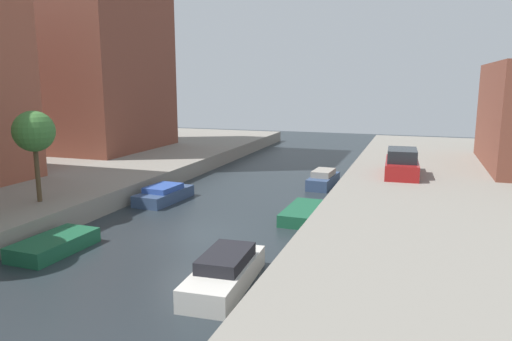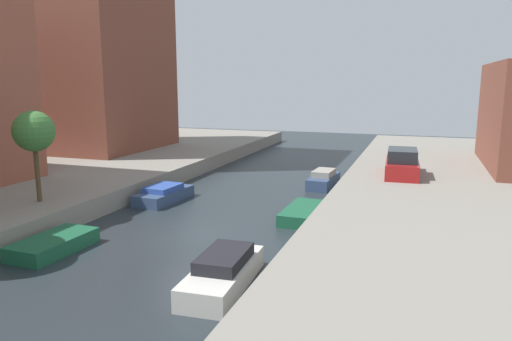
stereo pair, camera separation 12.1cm
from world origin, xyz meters
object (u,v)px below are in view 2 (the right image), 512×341
at_px(apartment_tower_far, 86,10).
at_px(moored_boat_right_2, 223,272).
at_px(street_tree_2, 34,132).
at_px(parked_car, 402,164).
at_px(moored_boat_left_2, 53,244).
at_px(moored_boat_right_3, 303,213).
at_px(moored_boat_right_4, 324,180).
at_px(moored_boat_left_3, 164,194).

bearing_deg(apartment_tower_far, moored_boat_right_2, -44.44).
xyz_separation_m(street_tree_2, parked_car, (15.16, 11.54, -2.48)).
distance_m(parked_car, moored_boat_left_2, 18.74).
xyz_separation_m(moored_boat_left_2, moored_boat_right_3, (7.86, 7.31, -0.01)).
relative_size(street_tree_2, moored_boat_right_4, 1.17).
relative_size(moored_boat_right_3, moored_boat_right_4, 1.02).
relative_size(apartment_tower_far, moored_boat_right_3, 6.08).
height_order(moored_boat_left_3, moored_boat_right_2, moored_boat_right_2).
distance_m(moored_boat_right_2, moored_boat_right_3, 8.08).
xyz_separation_m(apartment_tower_far, moored_boat_left_3, (12.28, -10.25, -11.36)).
height_order(parked_car, moored_boat_right_2, parked_car).
relative_size(moored_boat_left_2, moored_boat_right_4, 0.95).
bearing_deg(moored_boat_right_4, moored_boat_right_3, -86.47).
bearing_deg(street_tree_2, moored_boat_right_2, -18.90).
bearing_deg(moored_boat_left_2, moored_boat_right_4, 62.76).
xyz_separation_m(apartment_tower_far, street_tree_2, (8.98, -15.50, -7.61)).
xyz_separation_m(moored_boat_left_3, moored_boat_right_2, (7.18, -8.84, 0.08)).
relative_size(moored_boat_left_3, moored_boat_right_4, 1.07).
height_order(street_tree_2, parked_car, street_tree_2).
bearing_deg(street_tree_2, apartment_tower_far, 120.10).
distance_m(moored_boat_left_2, moored_boat_right_4, 16.21).
bearing_deg(moored_boat_left_2, moored_boat_left_3, 89.61).
height_order(apartment_tower_far, moored_boat_right_3, apartment_tower_far).
bearing_deg(apartment_tower_far, moored_boat_left_3, -39.85).
bearing_deg(moored_boat_left_3, apartment_tower_far, 140.15).
bearing_deg(moored_boat_right_4, moored_boat_right_2, -90.69).
distance_m(parked_car, moored_boat_right_4, 4.66).
bearing_deg(apartment_tower_far, parked_car, -9.31).
relative_size(street_tree_2, moored_boat_left_3, 1.09).
relative_size(street_tree_2, moored_boat_right_2, 0.96).
height_order(street_tree_2, moored_boat_left_3, street_tree_2).
height_order(apartment_tower_far, moored_boat_right_2, apartment_tower_far).
bearing_deg(moored_boat_left_2, apartment_tower_far, 123.68).
height_order(moored_boat_right_3, moored_boat_right_4, moored_boat_right_4).
distance_m(street_tree_2, moored_boat_right_2, 11.67).
height_order(street_tree_2, moored_boat_right_2, street_tree_2).
distance_m(street_tree_2, moored_boat_right_4, 16.15).
bearing_deg(apartment_tower_far, moored_boat_right_4, -11.34).
distance_m(apartment_tower_far, moored_boat_right_4, 23.00).
distance_m(apartment_tower_far, moored_boat_left_2, 24.85).
distance_m(moored_boat_left_2, moored_boat_left_3, 8.10).
bearing_deg(moored_boat_right_3, street_tree_2, -158.11).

